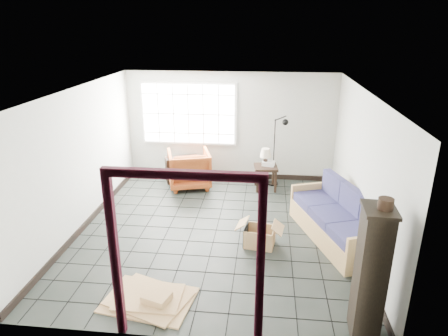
# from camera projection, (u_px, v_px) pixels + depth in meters

# --- Properties ---
(ground) EXTENTS (5.50, 5.50, 0.00)m
(ground) POSITION_uv_depth(u_px,v_px,m) (216.00, 230.00, 7.47)
(ground) COLOR black
(ground) RESTS_ON ground
(room_shell) EXTENTS (5.02, 5.52, 2.61)m
(room_shell) POSITION_uv_depth(u_px,v_px,m) (216.00, 144.00, 6.92)
(room_shell) COLOR beige
(room_shell) RESTS_ON ground
(window_panel) EXTENTS (2.32, 0.08, 1.52)m
(window_panel) POSITION_uv_depth(u_px,v_px,m) (189.00, 114.00, 9.55)
(window_panel) COLOR silver
(window_panel) RESTS_ON ground
(doorway_trim) EXTENTS (1.80, 0.08, 2.20)m
(doorway_trim) POSITION_uv_depth(u_px,v_px,m) (185.00, 238.00, 4.48)
(doorway_trim) COLOR #3A0D1A
(doorway_trim) RESTS_ON ground
(futon_sofa) EXTENTS (1.51, 2.33, 0.96)m
(futon_sofa) POSITION_uv_depth(u_px,v_px,m) (339.00, 221.00, 7.06)
(futon_sofa) COLOR #AA7F4C
(futon_sofa) RESTS_ON ground
(armchair) EXTENTS (1.15, 1.11, 0.96)m
(armchair) POSITION_uv_depth(u_px,v_px,m) (189.00, 167.00, 9.32)
(armchair) COLOR maroon
(armchair) RESTS_ON ground
(side_table) EXTENTS (0.57, 0.57, 0.57)m
(side_table) POSITION_uv_depth(u_px,v_px,m) (266.00, 170.00, 9.17)
(side_table) COLOR black
(side_table) RESTS_ON ground
(table_lamp) EXTENTS (0.32, 0.32, 0.40)m
(table_lamp) POSITION_uv_depth(u_px,v_px,m) (266.00, 154.00, 9.09)
(table_lamp) COLOR black
(table_lamp) RESTS_ON side_table
(projector) EXTENTS (0.31, 0.26, 0.10)m
(projector) POSITION_uv_depth(u_px,v_px,m) (268.00, 163.00, 9.16)
(projector) COLOR silver
(projector) RESTS_ON side_table
(floor_lamp) EXTENTS (0.45, 0.37, 1.70)m
(floor_lamp) POSITION_uv_depth(u_px,v_px,m) (279.00, 149.00, 9.22)
(floor_lamp) COLOR black
(floor_lamp) RESTS_ON ground
(console_shelf) EXTENTS (0.85, 0.59, 0.62)m
(console_shelf) POSITION_uv_depth(u_px,v_px,m) (182.00, 169.00, 9.69)
(console_shelf) COLOR black
(console_shelf) RESTS_ON ground
(tall_shelf) EXTENTS (0.38, 0.49, 1.73)m
(tall_shelf) POSITION_uv_depth(u_px,v_px,m) (371.00, 273.00, 4.72)
(tall_shelf) COLOR black
(tall_shelf) RESTS_ON ground
(pot) EXTENTS (0.17, 0.17, 0.13)m
(pot) POSITION_uv_depth(u_px,v_px,m) (386.00, 204.00, 4.38)
(pot) COLOR black
(pot) RESTS_ON tall_shelf
(open_box) EXTENTS (0.86, 0.51, 0.46)m
(open_box) POSITION_uv_depth(u_px,v_px,m) (259.00, 237.00, 6.92)
(open_box) COLOR #AA8252
(open_box) RESTS_ON ground
(cardboard_pile) EXTENTS (1.33, 1.10, 0.18)m
(cardboard_pile) POSITION_uv_depth(u_px,v_px,m) (150.00, 298.00, 5.55)
(cardboard_pile) COLOR #AA8252
(cardboard_pile) RESTS_ON ground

